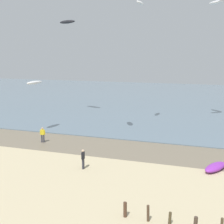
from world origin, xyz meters
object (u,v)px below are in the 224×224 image
(kite_aloft_6, at_px, (216,2))
(kite_aloft_1, at_px, (67,22))
(person_nearest_camera, at_px, (83,158))
(grounded_kite, at_px, (215,167))
(kite_aloft_7, at_px, (35,83))
(kite_aloft_0, at_px, (140,3))
(person_mid_beach, at_px, (43,134))

(kite_aloft_6, bearing_deg, kite_aloft_1, -123.03)
(person_nearest_camera, relative_size, grounded_kite, 0.59)
(grounded_kite, distance_m, kite_aloft_7, 22.95)
(kite_aloft_0, relative_size, kite_aloft_7, 0.92)
(person_nearest_camera, relative_size, kite_aloft_1, 0.53)
(kite_aloft_0, bearing_deg, person_mid_beach, 144.39)
(kite_aloft_0, relative_size, kite_aloft_6, 0.85)
(kite_aloft_0, bearing_deg, person_nearest_camera, 179.23)
(person_nearest_camera, xyz_separation_m, kite_aloft_1, (-11.58, 20.79, 13.54))
(person_nearest_camera, bearing_deg, kite_aloft_6, 66.88)
(kite_aloft_1, bearing_deg, kite_aloft_7, 117.08)
(person_nearest_camera, distance_m, person_mid_beach, 9.57)
(kite_aloft_6, height_order, kite_aloft_7, kite_aloft_6)
(person_mid_beach, xyz_separation_m, kite_aloft_7, (-3.02, 3.57, 5.34))
(person_mid_beach, relative_size, kite_aloft_0, 0.71)
(grounded_kite, xyz_separation_m, kite_aloft_0, (-10.04, 13.52, 15.70))
(grounded_kite, bearing_deg, kite_aloft_1, 78.49)
(kite_aloft_7, bearing_deg, grounded_kite, 81.34)
(grounded_kite, bearing_deg, kite_aloft_7, 100.28)
(person_mid_beach, relative_size, kite_aloft_6, 0.60)
(kite_aloft_1, relative_size, kite_aloft_6, 1.14)
(person_nearest_camera, xyz_separation_m, kite_aloft_0, (0.68, 16.74, 15.07))
(person_nearest_camera, bearing_deg, kite_aloft_1, 119.13)
(kite_aloft_0, relative_size, kite_aloft_1, 0.75)
(person_mid_beach, distance_m, kite_aloft_7, 7.09)
(kite_aloft_1, bearing_deg, person_nearest_camera, 140.92)
(grounded_kite, bearing_deg, kite_aloft_0, 63.31)
(kite_aloft_7, bearing_deg, kite_aloft_6, 130.96)
(kite_aloft_1, height_order, kite_aloft_6, kite_aloft_6)
(person_mid_beach, distance_m, grounded_kite, 18.45)
(grounded_kite, height_order, kite_aloft_7, kite_aloft_7)
(person_mid_beach, distance_m, kite_aloft_6, 28.66)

